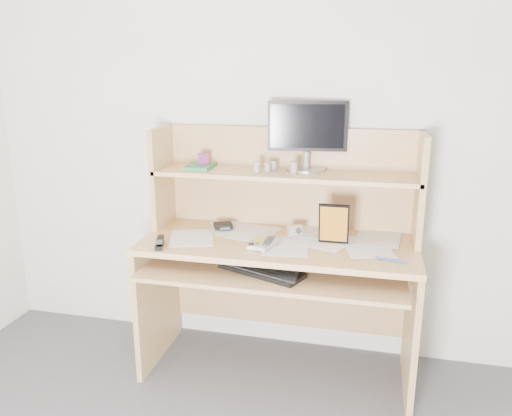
% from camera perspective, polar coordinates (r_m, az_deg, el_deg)
% --- Properties ---
extents(back_wall, '(3.60, 0.04, 2.50)m').
position_cam_1_polar(back_wall, '(2.76, 3.93, 8.22)').
color(back_wall, silver).
rests_on(back_wall, floor).
extents(desk, '(1.40, 0.70, 1.30)m').
position_cam_1_polar(desk, '(2.66, 2.86, -4.39)').
color(desk, tan).
rests_on(desk, floor).
extents(paper_clutter, '(1.32, 0.54, 0.01)m').
position_cam_1_polar(paper_clutter, '(2.56, 2.55, -3.74)').
color(paper_clutter, silver).
rests_on(paper_clutter, desk).
extents(keyboard, '(0.45, 0.30, 0.03)m').
position_cam_1_polar(keyboard, '(2.43, 0.63, -7.09)').
color(keyboard, black).
rests_on(keyboard, desk).
extents(tv_remote, '(0.10, 0.20, 0.02)m').
position_cam_1_polar(tv_remote, '(2.48, 1.43, -4.06)').
color(tv_remote, '#9D9D98').
rests_on(tv_remote, paper_clutter).
extents(flip_phone, '(0.05, 0.08, 0.02)m').
position_cam_1_polar(flip_phone, '(2.46, -0.49, -4.22)').
color(flip_phone, '#A8A8AB').
rests_on(flip_phone, paper_clutter).
extents(stapler, '(0.08, 0.14, 0.04)m').
position_cam_1_polar(stapler, '(2.52, -10.98, -3.75)').
color(stapler, black).
rests_on(stapler, paper_clutter).
extents(wallet, '(0.12, 0.11, 0.03)m').
position_cam_1_polar(wallet, '(2.76, -3.78, -2.00)').
color(wallet, black).
rests_on(wallet, paper_clutter).
extents(sticky_note_pad, '(0.10, 0.10, 0.01)m').
position_cam_1_polar(sticky_note_pad, '(2.55, 0.75, -3.75)').
color(sticky_note_pad, '#FFE343').
rests_on(sticky_note_pad, desk).
extents(digital_camera, '(0.08, 0.06, 0.05)m').
position_cam_1_polar(digital_camera, '(2.65, 4.49, -2.50)').
color(digital_camera, silver).
rests_on(digital_camera, paper_clutter).
extents(game_case, '(0.15, 0.02, 0.21)m').
position_cam_1_polar(game_case, '(2.50, 8.88, -1.79)').
color(game_case, black).
rests_on(game_case, paper_clutter).
extents(blue_pen, '(0.14, 0.05, 0.01)m').
position_cam_1_polar(blue_pen, '(2.37, 15.17, -5.75)').
color(blue_pen, blue).
rests_on(blue_pen, paper_clutter).
extents(card_box, '(0.06, 0.03, 0.08)m').
position_cam_1_polar(card_box, '(2.74, -6.04, 5.41)').
color(card_box, '#A91623').
rests_on(card_box, desk).
extents(shelf_book, '(0.14, 0.19, 0.02)m').
position_cam_1_polar(shelf_book, '(2.74, -6.42, 4.72)').
color(shelf_book, '#30784C').
rests_on(shelf_book, desk).
extents(chip_stack_a, '(0.04, 0.04, 0.05)m').
position_cam_1_polar(chip_stack_a, '(2.62, 1.29, 4.67)').
color(chip_stack_a, black).
rests_on(chip_stack_a, desk).
extents(chip_stack_b, '(0.05, 0.05, 0.06)m').
position_cam_1_polar(chip_stack_b, '(2.59, 0.10, 4.68)').
color(chip_stack_b, silver).
rests_on(chip_stack_b, desk).
extents(chip_stack_c, '(0.05, 0.05, 0.05)m').
position_cam_1_polar(chip_stack_c, '(2.67, 1.99, 4.89)').
color(chip_stack_c, black).
rests_on(chip_stack_c, desk).
extents(chip_stack_d, '(0.04, 0.04, 0.07)m').
position_cam_1_polar(chip_stack_d, '(2.57, 4.35, 4.61)').
color(chip_stack_d, silver).
rests_on(chip_stack_d, desk).
extents(monitor, '(0.42, 0.21, 0.36)m').
position_cam_1_polar(monitor, '(2.67, 5.87, 8.47)').
color(monitor, '#9B9CA0').
rests_on(monitor, desk).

